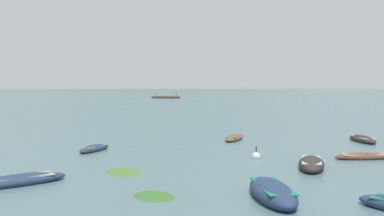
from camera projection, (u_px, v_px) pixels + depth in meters
The scene contains 14 objects.
ground_plane at pixel (179, 88), 1504.98m from camera, with size 6000.00×6000.00×0.00m, color slate.
mountain_2 at pixel (159, 28), 1801.43m from camera, with size 1391.58×1391.58×490.49m, color #4C5B56.
rowboat_0 at pixel (311, 164), 22.49m from camera, with size 2.29×4.04×0.71m.
rowboat_1 at pixel (362, 139), 33.47m from camera, with size 1.26×4.06×0.58m.
rowboat_2 at pixel (94, 148), 28.62m from camera, with size 1.98×3.37×0.49m.
rowboat_3 at pixel (364, 157), 25.37m from camera, with size 3.59×1.25×0.45m.
rowboat_5 at pixel (234, 138), 34.52m from camera, with size 2.34×3.92×0.53m.
rowboat_6 at pixel (15, 181), 18.62m from camera, with size 4.22×3.57×0.55m.
rowboat_9 at pixel (272, 192), 16.30m from camera, with size 1.66×4.29×0.82m.
ferry_0 at pixel (166, 97), 159.75m from camera, with size 10.28×6.74×2.54m.
mooring_buoy at pixel (256, 156), 25.64m from camera, with size 0.51×0.51×0.87m.
weed_patch_0 at pixel (28, 177), 20.39m from camera, with size 2.25×1.64×0.14m, color #2D5628.
weed_patch_1 at pixel (154, 197), 16.70m from camera, with size 1.92×1.44×0.14m, color #38662D.
weed_patch_2 at pixel (124, 172), 21.42m from camera, with size 2.31×1.63×0.14m, color #477033.
Camera 1 is at (-1.15, -7.13, 4.14)m, focal length 41.36 mm.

